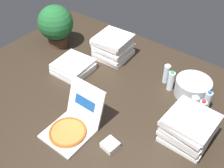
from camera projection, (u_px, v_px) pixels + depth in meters
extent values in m
cube|color=#2D2319|center=(106.00, 101.00, 2.59)|extent=(3.20, 2.40, 0.02)
cube|color=white|center=(68.00, 133.00, 2.27)|extent=(0.36, 0.36, 0.02)
cylinder|color=#B77033|center=(67.00, 132.00, 2.26)|extent=(0.33, 0.33, 0.02)
torus|color=#9C501E|center=(67.00, 131.00, 2.25)|extent=(0.32, 0.32, 0.02)
cube|color=white|center=(85.00, 102.00, 2.30)|extent=(0.36, 0.14, 0.35)
cube|color=#19519E|center=(84.00, 103.00, 2.29)|extent=(0.22, 0.03, 0.09)
cube|color=white|center=(186.00, 136.00, 2.24)|extent=(0.37, 0.37, 0.04)
cube|color=white|center=(188.00, 133.00, 2.21)|extent=(0.37, 0.37, 0.04)
cube|color=white|center=(187.00, 131.00, 2.18)|extent=(0.38, 0.38, 0.04)
cube|color=white|center=(189.00, 128.00, 2.15)|extent=(0.39, 0.39, 0.04)
cube|color=white|center=(190.00, 125.00, 2.13)|extent=(0.37, 0.37, 0.04)
cube|color=white|center=(190.00, 123.00, 2.10)|extent=(0.40, 0.40, 0.04)
cube|color=#19519E|center=(190.00, 121.00, 2.08)|extent=(0.24, 0.09, 0.00)
cube|color=white|center=(192.00, 119.00, 2.07)|extent=(0.38, 0.38, 0.04)
cube|color=white|center=(114.00, 55.00, 3.12)|extent=(0.38, 0.38, 0.04)
cube|color=#19519E|center=(114.00, 53.00, 3.11)|extent=(0.24, 0.08, 0.00)
cube|color=white|center=(113.00, 53.00, 3.09)|extent=(0.37, 0.37, 0.04)
cube|color=white|center=(113.00, 49.00, 3.08)|extent=(0.40, 0.40, 0.04)
cube|color=white|center=(114.00, 47.00, 3.04)|extent=(0.37, 0.37, 0.04)
cube|color=white|center=(113.00, 43.00, 3.03)|extent=(0.38, 0.38, 0.04)
cube|color=white|center=(112.00, 40.00, 3.00)|extent=(0.38, 0.38, 0.04)
cube|color=white|center=(113.00, 38.00, 2.96)|extent=(0.39, 0.39, 0.04)
cube|color=white|center=(73.00, 70.00, 2.91)|extent=(0.37, 0.37, 0.04)
cube|color=#19519E|center=(73.00, 68.00, 2.90)|extent=(0.24, 0.07, 0.00)
cube|color=white|center=(73.00, 67.00, 2.88)|extent=(0.37, 0.37, 0.04)
cube|color=#19519E|center=(73.00, 66.00, 2.87)|extent=(0.24, 0.07, 0.00)
cube|color=white|center=(73.00, 63.00, 2.87)|extent=(0.39, 0.39, 0.04)
cylinder|color=#B7BABF|center=(193.00, 87.00, 2.60)|extent=(0.35, 0.35, 0.17)
cylinder|color=silver|center=(193.00, 106.00, 2.39)|extent=(0.07, 0.07, 0.21)
cylinder|color=white|center=(196.00, 97.00, 2.31)|extent=(0.04, 0.04, 0.02)
cylinder|color=white|center=(171.00, 81.00, 2.64)|extent=(0.07, 0.07, 0.21)
cylinder|color=#239951|center=(172.00, 72.00, 2.57)|extent=(0.04, 0.04, 0.02)
cylinder|color=silver|center=(166.00, 74.00, 2.73)|extent=(0.07, 0.07, 0.21)
cylinder|color=white|center=(168.00, 65.00, 2.65)|extent=(0.04, 0.04, 0.02)
cylinder|color=silver|center=(201.00, 110.00, 2.35)|extent=(0.07, 0.07, 0.21)
cylinder|color=red|center=(204.00, 102.00, 2.27)|extent=(0.04, 0.04, 0.02)
cylinder|color=silver|center=(207.00, 101.00, 2.43)|extent=(0.07, 0.07, 0.21)
cylinder|color=blue|center=(210.00, 92.00, 2.36)|extent=(0.04, 0.04, 0.02)
cylinder|color=#513323|center=(58.00, 40.00, 3.28)|extent=(0.24, 0.24, 0.12)
sphere|color=#1C592A|center=(55.00, 23.00, 3.13)|extent=(0.42, 0.42, 0.42)
cube|color=white|center=(110.00, 145.00, 2.16)|extent=(0.14, 0.14, 0.05)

